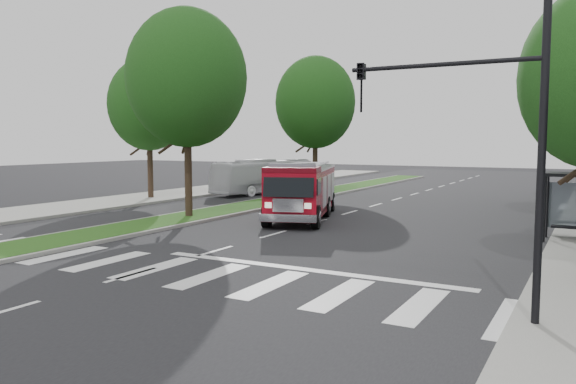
# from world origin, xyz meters

# --- Properties ---
(ground) EXTENTS (140.00, 140.00, 0.00)m
(ground) POSITION_xyz_m (0.00, 0.00, 0.00)
(ground) COLOR black
(ground) RESTS_ON ground
(sidewalk_left) EXTENTS (5.00, 80.00, 0.15)m
(sidewalk_left) POSITION_xyz_m (-14.50, 10.00, 0.07)
(sidewalk_left) COLOR gray
(sidewalk_left) RESTS_ON ground
(median) EXTENTS (3.00, 50.00, 0.15)m
(median) POSITION_xyz_m (-6.00, 18.00, 0.08)
(median) COLOR gray
(median) RESTS_ON ground
(tree_median_near) EXTENTS (5.80, 5.80, 10.16)m
(tree_median_near) POSITION_xyz_m (-6.00, 6.00, 6.81)
(tree_median_near) COLOR black
(tree_median_near) RESTS_ON ground
(tree_median_far) EXTENTS (5.60, 5.60, 9.72)m
(tree_median_far) POSITION_xyz_m (-6.00, 20.00, 6.49)
(tree_median_far) COLOR black
(tree_median_far) RESTS_ON ground
(tree_left_mid) EXTENTS (5.20, 5.20, 9.16)m
(tree_left_mid) POSITION_xyz_m (-14.00, 12.00, 6.16)
(tree_left_mid) COLOR black
(tree_left_mid) RESTS_ON ground
(streetlight_right_near) EXTENTS (4.08, 0.22, 8.00)m
(streetlight_right_near) POSITION_xyz_m (9.61, -3.50, 4.67)
(streetlight_right_near) COLOR black
(streetlight_right_near) RESTS_ON ground
(fire_engine) EXTENTS (4.87, 8.50, 2.83)m
(fire_engine) POSITION_xyz_m (-1.16, 8.76, 1.36)
(fire_engine) COLOR #5C050E
(fire_engine) RESTS_ON ground
(city_bus) EXTENTS (3.87, 9.23, 2.51)m
(city_bus) POSITION_xyz_m (-9.70, 19.19, 1.25)
(city_bus) COLOR silver
(city_bus) RESTS_ON ground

